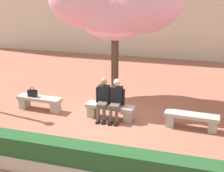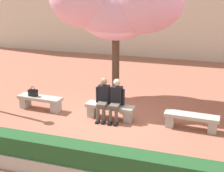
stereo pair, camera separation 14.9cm
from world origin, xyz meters
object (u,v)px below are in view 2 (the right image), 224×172
object	(u,v)px
stone_bench_near_west	(110,110)
person_seated_right	(116,99)
stone_bench_center	(191,120)
handbag	(33,92)
person_seated_left	(103,97)
stone_bench_west_end	(40,101)
cherry_tree_main	(115,4)

from	to	relation	value
stone_bench_near_west	person_seated_right	world-z (taller)	person_seated_right
stone_bench_center	handbag	size ratio (longest dim) A/B	4.59
person_seated_left	person_seated_right	size ratio (longest dim) A/B	1.00
stone_bench_west_end	person_seated_right	world-z (taller)	person_seated_right
stone_bench_west_end	person_seated_right	bearing A→B (deg)	-1.15
stone_bench_near_west	person_seated_left	bearing A→B (deg)	-164.97
person_seated_left	handbag	bearing A→B (deg)	179.19
stone_bench_near_west	person_seated_right	size ratio (longest dim) A/B	1.21
stone_bench_near_west	person_seated_left	distance (m)	0.45
stone_bench_near_west	stone_bench_center	xyz separation A→B (m)	(2.45, 0.00, 0.00)
stone_bench_west_end	cherry_tree_main	xyz separation A→B (m)	(2.04, 1.84, 3.07)
stone_bench_center	stone_bench_near_west	bearing A→B (deg)	180.00
cherry_tree_main	stone_bench_near_west	bearing A→B (deg)	-77.24
stone_bench_west_end	person_seated_right	size ratio (longest dim) A/B	1.21
person_seated_left	person_seated_right	world-z (taller)	same
stone_bench_center	person_seated_left	size ratio (longest dim) A/B	1.21
stone_bench_near_west	handbag	world-z (taller)	handbag
handbag	cherry_tree_main	distance (m)	4.04
stone_bench_near_west	cherry_tree_main	xyz separation A→B (m)	(-0.42, 1.84, 3.07)
stone_bench_west_end	cherry_tree_main	distance (m)	4.12
person_seated_right	cherry_tree_main	world-z (taller)	cherry_tree_main
cherry_tree_main	person_seated_left	bearing A→B (deg)	-83.44
stone_bench_west_end	handbag	bearing A→B (deg)	-175.46
stone_bench_near_west	handbag	distance (m)	2.70
stone_bench_west_end	person_seated_left	world-z (taller)	person_seated_left
stone_bench_near_west	stone_bench_center	size ratio (longest dim) A/B	1.00
person_seated_left	person_seated_right	xyz separation A→B (m)	(0.41, -0.00, 0.00)
person_seated_left	handbag	xyz separation A→B (m)	(-2.49, 0.03, -0.12)
person_seated_right	cherry_tree_main	size ratio (longest dim) A/B	0.28
stone_bench_center	person_seated_left	distance (m)	2.68
stone_bench_west_end	stone_bench_near_west	world-z (taller)	same
person_seated_left	handbag	world-z (taller)	person_seated_left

